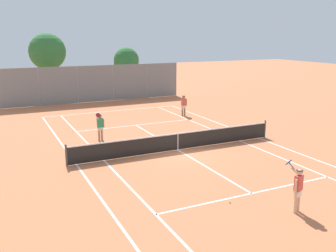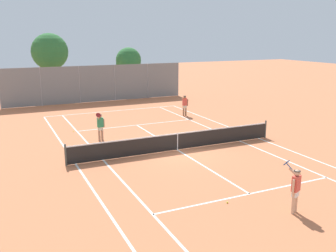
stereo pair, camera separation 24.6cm
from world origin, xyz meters
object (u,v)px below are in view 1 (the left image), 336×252
at_px(player_far_left, 100,125).
at_px(loose_tennis_ball_5, 94,158).
at_px(player_far_right, 184,104).
at_px(tree_behind_left, 47,52).
at_px(tennis_net, 178,141).
at_px(loose_tennis_ball_3, 73,132).
at_px(tree_behind_right, 125,61).
at_px(loose_tennis_ball_0, 301,173).
at_px(loose_tennis_ball_4, 230,202).
at_px(loose_tennis_ball_1, 144,130).
at_px(player_near_side, 298,187).

distance_m(player_far_left, loose_tennis_ball_5, 3.38).
relative_size(player_far_right, tree_behind_left, 0.25).
bearing_deg(tennis_net, loose_tennis_ball_5, 172.75).
xyz_separation_m(tennis_net, loose_tennis_ball_5, (-4.47, 0.57, -0.48)).
bearing_deg(tree_behind_left, loose_tennis_ball_3, -93.09).
height_order(loose_tennis_ball_5, tree_behind_right, tree_behind_right).
relative_size(loose_tennis_ball_0, loose_tennis_ball_5, 1.00).
bearing_deg(tree_behind_left, player_far_right, -58.41).
xyz_separation_m(player_far_left, loose_tennis_ball_5, (-1.19, -3.04, -0.89)).
relative_size(loose_tennis_ball_3, loose_tennis_ball_4, 1.00).
relative_size(loose_tennis_ball_0, loose_tennis_ball_1, 1.00).
relative_size(loose_tennis_ball_1, loose_tennis_ball_4, 1.00).
height_order(tennis_net, player_far_right, player_far_right).
distance_m(player_far_left, loose_tennis_ball_1, 3.46).
xyz_separation_m(loose_tennis_ball_0, loose_tennis_ball_5, (-7.86, 6.15, 0.00)).
bearing_deg(loose_tennis_ball_0, loose_tennis_ball_5, 141.94).
distance_m(loose_tennis_ball_3, tree_behind_left, 15.17).
relative_size(player_far_left, loose_tennis_ball_3, 26.88).
xyz_separation_m(loose_tennis_ball_1, loose_tennis_ball_5, (-4.36, -4.12, 0.00)).
xyz_separation_m(tennis_net, player_far_right, (4.46, 7.74, 0.40)).
height_order(loose_tennis_ball_0, loose_tennis_ball_4, same).
bearing_deg(player_far_right, tennis_net, -119.93).
bearing_deg(loose_tennis_ball_4, player_far_left, 101.00).
xyz_separation_m(player_near_side, loose_tennis_ball_0, (2.96, 2.76, -0.89)).
distance_m(player_far_left, player_far_right, 8.77).
bearing_deg(tennis_net, loose_tennis_ball_3, 124.58).
height_order(loose_tennis_ball_0, loose_tennis_ball_3, same).
bearing_deg(loose_tennis_ball_5, player_far_right, 38.77).
distance_m(loose_tennis_ball_1, tree_behind_left, 17.09).
height_order(loose_tennis_ball_1, tree_behind_right, tree_behind_right).
height_order(player_near_side, loose_tennis_ball_0, player_near_side).
bearing_deg(loose_tennis_ball_3, loose_tennis_ball_0, -56.96).
relative_size(player_far_left, loose_tennis_ball_1, 26.88).
bearing_deg(loose_tennis_ball_0, tree_behind_left, 104.79).
distance_m(player_near_side, loose_tennis_ball_0, 4.15).
bearing_deg(tree_behind_left, loose_tennis_ball_5, -92.49).
bearing_deg(loose_tennis_ball_4, tennis_net, 79.35).
bearing_deg(player_far_right, loose_tennis_ball_3, -170.99).
bearing_deg(player_far_right, loose_tennis_ball_1, -146.30).
height_order(loose_tennis_ball_0, tree_behind_right, tree_behind_right).
height_order(loose_tennis_ball_0, loose_tennis_ball_5, same).
xyz_separation_m(loose_tennis_ball_3, loose_tennis_ball_5, (-0.10, -5.77, 0.00)).
bearing_deg(loose_tennis_ball_0, loose_tennis_ball_1, 108.81).
height_order(loose_tennis_ball_0, tree_behind_left, tree_behind_left).
bearing_deg(tree_behind_right, loose_tennis_ball_1, -105.50).
xyz_separation_m(player_near_side, loose_tennis_ball_5, (-4.90, 8.91, -0.89)).
bearing_deg(tree_behind_left, loose_tennis_ball_0, -75.21).
relative_size(player_far_left, player_far_right, 1.11).
bearing_deg(loose_tennis_ball_4, tree_behind_left, 94.82).
xyz_separation_m(player_far_left, loose_tennis_ball_0, (6.66, -9.19, -0.89)).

